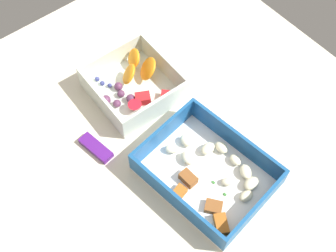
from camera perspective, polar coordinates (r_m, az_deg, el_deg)
The scene contains 4 objects.
table_surface at distance 84.53cm, azimuth -0.95°, elevation -0.62°, with size 80.00×80.00×2.00cm, color beige.
pasta_container at distance 77.69cm, azimuth 5.22°, elevation -6.14°, with size 23.90×19.47×5.34cm.
fruit_bowl at distance 87.35cm, azimuth -4.45°, elevation 5.42°, with size 16.40×16.08×5.48cm.
candy_bar at distance 81.91cm, azimuth -9.40°, elevation -2.83°, with size 7.00×2.40×1.20cm, color #51197A.
Camera 1 is at (-34.73, 26.30, 73.45)cm, focal length 46.65 mm.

